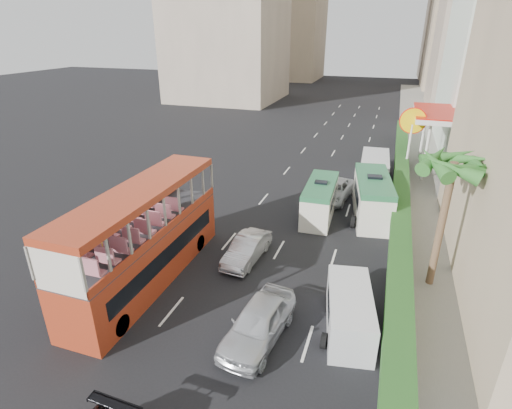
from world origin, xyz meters
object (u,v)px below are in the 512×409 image
at_px(van_asset, 333,199).
at_px(car_silver_lane_b, 258,338).
at_px(panel_van_near, 349,312).
at_px(shell_station, 449,143).
at_px(minibus_far, 372,197).
at_px(panel_van_far, 374,169).
at_px(minibus_near, 320,200).
at_px(palm_tree, 441,226).
at_px(car_silver_lane_a, 247,259).
at_px(double_decker_bus, 145,236).

bearing_deg(van_asset, car_silver_lane_b, -85.10).
relative_size(panel_van_near, shell_station, 0.56).
height_order(minibus_far, panel_van_far, minibus_far).
xyz_separation_m(minibus_near, palm_tree, (6.82, -6.35, 2.15)).
bearing_deg(palm_tree, van_asset, 123.21).
bearing_deg(minibus_near, panel_van_far, 67.86).
xyz_separation_m(car_silver_lane_a, van_asset, (3.25, 10.36, 0.00)).
distance_m(van_asset, palm_tree, 12.12).
height_order(minibus_near, shell_station, shell_station).
bearing_deg(minibus_far, palm_tree, -74.13).
distance_m(car_silver_lane_b, panel_van_near, 4.04).
height_order(double_decker_bus, palm_tree, palm_tree).
xyz_separation_m(minibus_far, shell_station, (5.64, 11.52, 1.33)).
bearing_deg(van_asset, panel_van_near, -71.50).
relative_size(car_silver_lane_a, panel_van_far, 0.75).
bearing_deg(car_silver_lane_a, palm_tree, 8.46).
distance_m(double_decker_bus, car_silver_lane_a, 5.93).
bearing_deg(panel_van_near, minibus_far, 79.40).
bearing_deg(palm_tree, double_decker_bus, -163.84).
relative_size(car_silver_lane_a, minibus_far, 0.65).
bearing_deg(car_silver_lane_a, minibus_near, 72.85).
bearing_deg(van_asset, shell_station, 54.45).
xyz_separation_m(car_silver_lane_b, minibus_near, (0.21, 12.70, 1.23)).
relative_size(van_asset, shell_station, 0.63).
bearing_deg(minibus_far, panel_van_near, -99.27).
xyz_separation_m(car_silver_lane_b, panel_van_far, (3.31, 21.20, 1.10)).
xyz_separation_m(van_asset, palm_tree, (6.38, -9.74, 3.38)).
relative_size(minibus_near, panel_van_near, 1.24).
bearing_deg(double_decker_bus, car_silver_lane_b, -19.19).
xyz_separation_m(minibus_near, panel_van_far, (3.09, 8.49, -0.12)).
height_order(car_silver_lane_a, panel_van_far, panel_van_far).
bearing_deg(panel_van_far, shell_station, 32.62).
distance_m(panel_van_near, palm_tree, 6.27).
relative_size(palm_tree, shell_station, 0.80).
relative_size(van_asset, panel_van_far, 0.91).
distance_m(minibus_near, minibus_far, 3.57).
relative_size(car_silver_lane_b, palm_tree, 0.75).
distance_m(minibus_near, panel_van_near, 11.39).
xyz_separation_m(double_decker_bus, minibus_near, (6.98, 10.35, -1.30)).
height_order(car_silver_lane_a, car_silver_lane_b, car_silver_lane_b).
bearing_deg(double_decker_bus, panel_van_near, -3.06).
bearing_deg(double_decker_bus, van_asset, 61.61).
relative_size(car_silver_lane_a, shell_station, 0.52).
bearing_deg(panel_van_near, car_silver_lane_a, 137.04).
relative_size(minibus_far, panel_van_far, 1.16).
xyz_separation_m(panel_van_far, shell_station, (5.93, 4.16, 1.65)).
height_order(double_decker_bus, van_asset, double_decker_bus).
distance_m(van_asset, panel_van_far, 5.86).
bearing_deg(minibus_near, double_decker_bus, -126.11).
xyz_separation_m(van_asset, panel_van_far, (2.65, 5.11, 1.10)).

